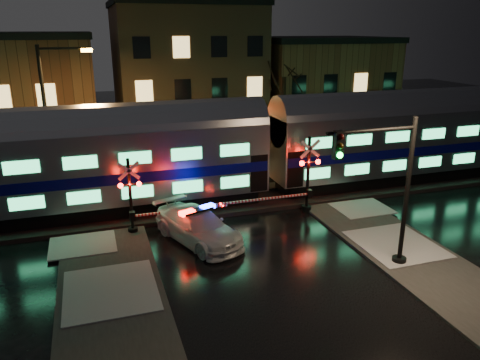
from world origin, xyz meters
name	(u,v)px	position (x,y,z in m)	size (l,w,h in m)	color
ground	(245,239)	(0.00, 0.00, 0.00)	(120.00, 120.00, 0.00)	black
ballast	(217,202)	(0.00, 5.00, 0.12)	(90.00, 4.20, 0.24)	black
sidewalk_left	(116,338)	(-6.50, -6.00, 0.06)	(4.00, 20.00, 0.12)	#2D2D2D
sidewalk_right	(440,276)	(6.50, -6.00, 0.06)	(4.00, 20.00, 0.12)	#2D2D2D
building_left	(3,97)	(-13.00, 22.00, 4.50)	(14.00, 10.00, 9.00)	brown
building_mid	(186,75)	(2.00, 22.50, 5.75)	(12.00, 11.00, 11.50)	brown
building_right	(318,87)	(15.00, 22.00, 4.25)	(12.00, 10.00, 8.50)	brown
train	(268,144)	(3.12, 5.00, 3.38)	(51.00, 3.12, 5.92)	black
police_car	(198,226)	(-2.19, 0.48, 0.78)	(3.98, 5.77, 1.72)	silver
crossing_signal_right	(303,182)	(4.12, 2.31, 1.77)	(6.03, 0.67, 4.27)	black
crossing_signal_left	(139,203)	(-4.73, 2.30, 1.60)	(5.48, 0.64, 3.88)	black
traffic_light	(387,192)	(4.56, -4.53, 3.45)	(4.20, 0.73, 6.50)	black
streetlight	(51,113)	(-8.66, 9.00, 5.16)	(2.99, 0.31, 8.94)	black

